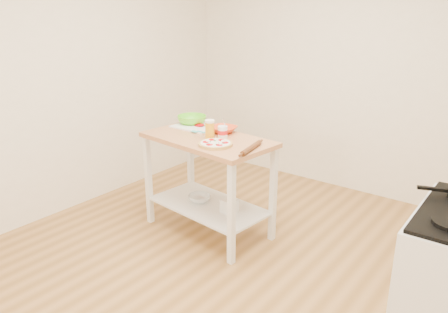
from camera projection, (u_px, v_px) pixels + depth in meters
room_shell at (222, 104)px, 2.94m from camera, size 4.04×4.54×2.74m
prep_island at (208, 165)px, 3.87m from camera, size 1.20×0.74×0.90m
pizza at (216, 144)px, 3.55m from camera, size 0.28×0.28×0.04m
cutting_board at (195, 126)px, 4.11m from camera, size 0.41×0.31×0.04m
spatula at (198, 132)px, 3.89m from camera, size 0.15×0.05×0.01m
knife at (196, 124)px, 4.16m from camera, size 0.27×0.04×0.01m
orange_bowl at (223, 129)px, 3.92m from camera, size 0.25×0.25×0.06m
green_bowl at (192, 120)px, 4.19m from camera, size 0.36×0.36×0.09m
beer_pint at (210, 129)px, 3.72m from camera, size 0.08×0.08×0.17m
yogurt_tub at (223, 132)px, 3.75m from camera, size 0.09×0.09×0.18m
rolling_pin at (251, 148)px, 3.43m from camera, size 0.10×0.34×0.04m
shelf_glass_bowl at (200, 198)px, 4.04m from camera, size 0.24×0.24×0.06m
shelf_bin at (229, 206)px, 3.82m from camera, size 0.13×0.13×0.12m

